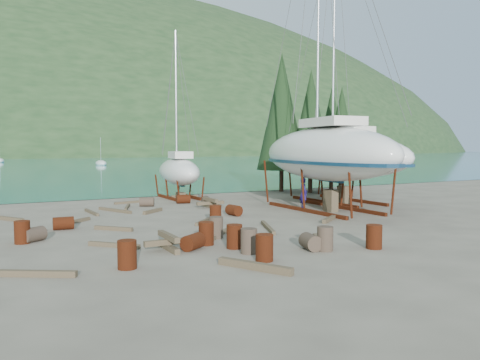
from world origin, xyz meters
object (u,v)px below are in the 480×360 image
large_sailboat_far (338,156)px  worker (303,193)px  small_sailboat_shore (179,171)px  large_sailboat_near (324,153)px

large_sailboat_far → worker: large_sailboat_far is taller
worker → small_sailboat_shore: bearing=43.2°
small_sailboat_shore → worker: size_ratio=6.44×
large_sailboat_near → large_sailboat_far: 4.35m
large_sailboat_near → small_sailboat_shore: size_ratio=1.73×
large_sailboat_near → worker: bearing=125.4°
large_sailboat_far → large_sailboat_near: bearing=-143.2°
large_sailboat_far → small_sailboat_shore: bearing=137.2°
large_sailboat_far → worker: bearing=-160.6°
small_sailboat_shore → worker: bearing=-55.5°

